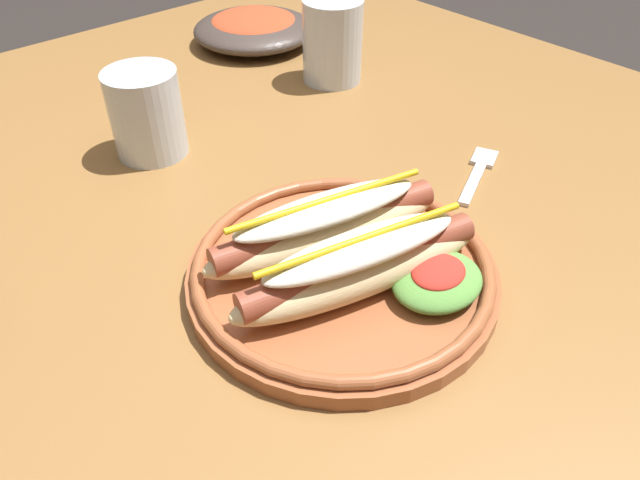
# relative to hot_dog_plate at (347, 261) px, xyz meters

# --- Properties ---
(dining_table) EXTENTS (1.44, 1.07, 0.74)m
(dining_table) POSITION_rel_hot_dog_plate_xyz_m (-0.08, 0.21, -0.11)
(dining_table) COLOR olive
(dining_table) RESTS_ON ground_plane
(hot_dog_plate) EXTENTS (0.28, 0.28, 0.08)m
(hot_dog_plate) POSITION_rel_hot_dog_plate_xyz_m (0.00, 0.00, 0.00)
(hot_dog_plate) COLOR #9E5633
(hot_dog_plate) RESTS_ON dining_table
(fork) EXTENTS (0.12, 0.07, 0.00)m
(fork) POSITION_rel_hot_dog_plate_xyz_m (0.24, 0.03, -0.02)
(fork) COLOR silver
(fork) RESTS_ON dining_table
(water_cup) EXTENTS (0.08, 0.08, 0.10)m
(water_cup) POSITION_rel_hot_dog_plate_xyz_m (-0.01, 0.32, 0.02)
(water_cup) COLOR silver
(water_cup) RESTS_ON dining_table
(extra_cup) EXTENTS (0.08, 0.08, 0.11)m
(extra_cup) POSITION_rel_hot_dog_plate_xyz_m (0.28, 0.32, 0.03)
(extra_cup) COLOR silver
(extra_cup) RESTS_ON dining_table
(side_bowl) EXTENTS (0.20, 0.20, 0.05)m
(side_bowl) POSITION_rel_hot_dog_plate_xyz_m (0.28, 0.51, -0.00)
(side_bowl) COLOR #423833
(side_bowl) RESTS_ON dining_table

